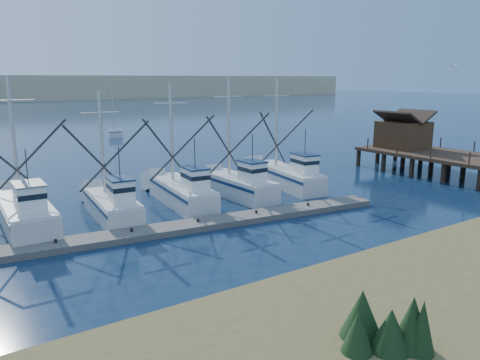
# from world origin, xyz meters

# --- Properties ---
(ground) EXTENTS (500.00, 500.00, 0.00)m
(ground) POSITION_xyz_m (0.00, 0.00, 0.00)
(ground) COLOR #0B2134
(ground) RESTS_ON ground
(floating_dock) EXTENTS (27.37, 4.89, 0.36)m
(floating_dock) POSITION_xyz_m (-5.87, 6.27, 0.18)
(floating_dock) COLOR #67625C
(floating_dock) RESTS_ON ground
(timber_pier) EXTENTS (7.00, 20.00, 8.00)m
(timber_pier) POSITION_xyz_m (21.50, 8.46, 2.57)
(timber_pier) COLOR black
(timber_pier) RESTS_ON ground
(trawler_fleet) EXTENTS (27.60, 8.92, 8.96)m
(trawler_fleet) POSITION_xyz_m (-6.36, 11.28, 0.96)
(trawler_fleet) COLOR silver
(trawler_fleet) RESTS_ON ground
(sailboat_near) EXTENTS (3.47, 5.96, 8.10)m
(sailboat_near) POSITION_xyz_m (6.18, 53.13, 0.49)
(sailboat_near) COLOR silver
(sailboat_near) RESTS_ON ground
(flying_gull) EXTENTS (1.12, 0.20, 0.20)m
(flying_gull) POSITION_xyz_m (18.63, 5.42, 9.79)
(flying_gull) COLOR white
(flying_gull) RESTS_ON ground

